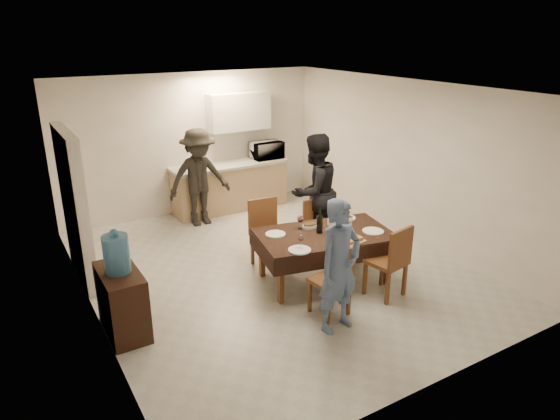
# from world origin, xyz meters

# --- Properties ---
(floor) EXTENTS (5.00, 6.00, 0.02)m
(floor) POSITION_xyz_m (0.00, 0.00, 0.00)
(floor) COLOR #B9B9B4
(floor) RESTS_ON ground
(ceiling) EXTENTS (5.00, 6.00, 0.02)m
(ceiling) POSITION_xyz_m (0.00, 0.00, 2.60)
(ceiling) COLOR white
(ceiling) RESTS_ON wall_back
(wall_back) EXTENTS (5.00, 0.02, 2.60)m
(wall_back) POSITION_xyz_m (0.00, 3.00, 1.30)
(wall_back) COLOR white
(wall_back) RESTS_ON floor
(wall_front) EXTENTS (5.00, 0.02, 2.60)m
(wall_front) POSITION_xyz_m (0.00, -3.00, 1.30)
(wall_front) COLOR white
(wall_front) RESTS_ON floor
(wall_left) EXTENTS (0.02, 6.00, 2.60)m
(wall_left) POSITION_xyz_m (-2.50, 0.00, 1.30)
(wall_left) COLOR white
(wall_left) RESTS_ON floor
(wall_right) EXTENTS (0.02, 6.00, 2.60)m
(wall_right) POSITION_xyz_m (2.50, 0.00, 1.30)
(wall_right) COLOR white
(wall_right) RESTS_ON floor
(stub_partition) EXTENTS (0.15, 1.40, 2.10)m
(stub_partition) POSITION_xyz_m (-2.42, 1.20, 1.05)
(stub_partition) COLOR white
(stub_partition) RESTS_ON floor
(kitchen_base_cabinet) EXTENTS (2.20, 0.60, 0.86)m
(kitchen_base_cabinet) POSITION_xyz_m (0.60, 2.68, 0.43)
(kitchen_base_cabinet) COLOR tan
(kitchen_base_cabinet) RESTS_ON floor
(kitchen_worktop) EXTENTS (2.24, 0.64, 0.05)m
(kitchen_worktop) POSITION_xyz_m (0.60, 2.68, 0.89)
(kitchen_worktop) COLOR #B3B4AF
(kitchen_worktop) RESTS_ON kitchen_base_cabinet
(upper_cabinet) EXTENTS (1.20, 0.34, 0.70)m
(upper_cabinet) POSITION_xyz_m (0.90, 2.82, 1.85)
(upper_cabinet) COLOR silver
(upper_cabinet) RESTS_ON wall_back
(dining_table) EXTENTS (1.98, 1.39, 0.71)m
(dining_table) POSITION_xyz_m (0.44, -0.65, 0.67)
(dining_table) COLOR black
(dining_table) RESTS_ON floor
(chair_near_left) EXTENTS (0.46, 0.46, 0.50)m
(chair_near_left) POSITION_xyz_m (-0.01, -1.49, 0.56)
(chair_near_left) COLOR brown
(chair_near_left) RESTS_ON floor
(chair_near_right) EXTENTS (0.53, 0.53, 0.54)m
(chair_near_right) POSITION_xyz_m (0.89, -1.49, 0.61)
(chair_near_right) COLOR brown
(chair_near_right) RESTS_ON floor
(chair_far_left) EXTENTS (0.49, 0.49, 0.54)m
(chair_far_left) POSITION_xyz_m (-0.01, 0.01, 0.61)
(chair_far_left) COLOR brown
(chair_far_left) RESTS_ON floor
(chair_far_right) EXTENTS (0.39, 0.39, 0.46)m
(chair_far_right) POSITION_xyz_m (0.89, 0.02, 0.52)
(chair_far_right) COLOR brown
(chair_far_right) RESTS_ON floor
(console) EXTENTS (0.42, 0.84, 0.77)m
(console) POSITION_xyz_m (-2.28, -0.50, 0.39)
(console) COLOR black
(console) RESTS_ON floor
(water_jug) EXTENTS (0.29, 0.29, 0.43)m
(water_jug) POSITION_xyz_m (-2.28, -0.50, 0.99)
(water_jug) COLOR #4888BE
(water_jug) RESTS_ON console
(wine_bottle) EXTENTS (0.09, 0.09, 0.35)m
(wine_bottle) POSITION_xyz_m (0.39, -0.60, 0.88)
(wine_bottle) COLOR black
(wine_bottle) RESTS_ON dining_table
(water_pitcher) EXTENTS (0.13, 0.13, 0.19)m
(water_pitcher) POSITION_xyz_m (0.79, -0.70, 0.80)
(water_pitcher) COLOR white
(water_pitcher) RESTS_ON dining_table
(savoury_tart) EXTENTS (0.45, 0.37, 0.05)m
(savoury_tart) POSITION_xyz_m (0.54, -1.03, 0.73)
(savoury_tart) COLOR #C18B38
(savoury_tart) RESTS_ON dining_table
(salad_bowl) EXTENTS (0.20, 0.20, 0.08)m
(salad_bowl) POSITION_xyz_m (0.74, -0.47, 0.75)
(salad_bowl) COLOR white
(salad_bowl) RESTS_ON dining_table
(mushroom_dish) EXTENTS (0.21, 0.21, 0.04)m
(mushroom_dish) POSITION_xyz_m (0.39, -0.37, 0.73)
(mushroom_dish) COLOR white
(mushroom_dish) RESTS_ON dining_table
(wine_glass_a) EXTENTS (0.08, 0.08, 0.19)m
(wine_glass_a) POSITION_xyz_m (-0.11, -0.90, 0.80)
(wine_glass_a) COLOR white
(wine_glass_a) RESTS_ON dining_table
(wine_glass_b) EXTENTS (0.08, 0.08, 0.19)m
(wine_glass_b) POSITION_xyz_m (0.99, -0.40, 0.80)
(wine_glass_b) COLOR white
(wine_glass_b) RESTS_ON dining_table
(wine_glass_c) EXTENTS (0.09, 0.09, 0.20)m
(wine_glass_c) POSITION_xyz_m (0.24, -0.35, 0.81)
(wine_glass_c) COLOR white
(wine_glass_c) RESTS_ON dining_table
(plate_near_left) EXTENTS (0.29, 0.29, 0.02)m
(plate_near_left) POSITION_xyz_m (-0.16, -0.95, 0.72)
(plate_near_left) COLOR white
(plate_near_left) RESTS_ON dining_table
(plate_near_right) EXTENTS (0.29, 0.29, 0.02)m
(plate_near_right) POSITION_xyz_m (1.04, -0.95, 0.72)
(plate_near_right) COLOR white
(plate_near_right) RESTS_ON dining_table
(plate_far_left) EXTENTS (0.27, 0.27, 0.02)m
(plate_far_left) POSITION_xyz_m (-0.16, -0.35, 0.72)
(plate_far_left) COLOR white
(plate_far_left) RESTS_ON dining_table
(plate_far_right) EXTENTS (0.29, 0.29, 0.02)m
(plate_far_right) POSITION_xyz_m (1.04, -0.35, 0.72)
(plate_far_right) COLOR white
(plate_far_right) RESTS_ON dining_table
(microwave) EXTENTS (0.60, 0.40, 0.33)m
(microwave) POSITION_xyz_m (1.42, 2.68, 1.08)
(microwave) COLOR silver
(microwave) RESTS_ON kitchen_worktop
(person_near) EXTENTS (0.62, 0.45, 1.59)m
(person_near) POSITION_xyz_m (-0.11, -1.70, 0.80)
(person_near) COLOR slate
(person_near) RESTS_ON floor
(person_far) EXTENTS (1.00, 0.84, 1.83)m
(person_far) POSITION_xyz_m (0.99, 0.40, 0.92)
(person_far) COLOR black
(person_far) RESTS_ON floor
(person_kitchen) EXTENTS (1.12, 0.64, 1.73)m
(person_kitchen) POSITION_xyz_m (-0.20, 2.23, 0.87)
(person_kitchen) COLOR black
(person_kitchen) RESTS_ON floor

